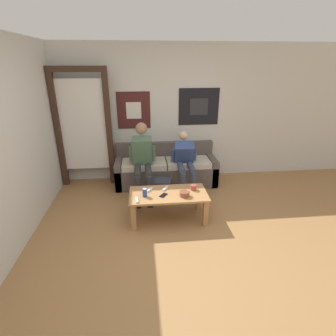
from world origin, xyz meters
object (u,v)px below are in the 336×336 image
at_px(drink_can_blue, 145,193).
at_px(game_controller_near_left, 137,200).
at_px(person_seated_teen, 185,161).
at_px(ceramic_bowl, 185,194).
at_px(game_controller_far_center, 149,190).
at_px(backpack, 162,190).
at_px(coffee_table, 168,198).
at_px(game_controller_near_right, 165,188).
at_px(person_seated_adult, 142,157).
at_px(couch, 166,170).
at_px(pillar_candle, 193,187).
at_px(cell_phone, 163,195).

xyz_separation_m(drink_can_blue, game_controller_near_left, (-0.11, -0.11, -0.05)).
bearing_deg(person_seated_teen, game_controller_near_left, -127.50).
height_order(ceramic_bowl, game_controller_far_center, ceramic_bowl).
bearing_deg(ceramic_bowl, drink_can_blue, 175.18).
bearing_deg(game_controller_far_center, person_seated_teen, 50.75).
xyz_separation_m(person_seated_teen, backpack, (-0.45, -0.35, -0.40)).
height_order(coffee_table, game_controller_near_right, game_controller_near_right).
distance_m(person_seated_adult, person_seated_teen, 0.76).
xyz_separation_m(coffee_table, game_controller_near_left, (-0.45, -0.18, 0.09)).
xyz_separation_m(coffee_table, person_seated_teen, (0.40, 0.94, 0.22)).
xyz_separation_m(coffee_table, backpack, (-0.05, 0.59, -0.17)).
bearing_deg(game_controller_near_left, couch, 69.64).
bearing_deg(pillar_candle, game_controller_near_left, -163.47).
bearing_deg(person_seated_adult, couch, 38.99).
height_order(person_seated_adult, ceramic_bowl, person_seated_adult).
height_order(backpack, game_controller_near_left, game_controller_near_left).
bearing_deg(game_controller_far_center, game_controller_near_left, -122.09).
bearing_deg(person_seated_teen, couch, 132.60).
height_order(couch, game_controller_near_right, couch).
height_order(person_seated_teen, cell_phone, person_seated_teen).
height_order(coffee_table, game_controller_far_center, game_controller_far_center).
relative_size(pillar_candle, game_controller_near_right, 0.64).
bearing_deg(game_controller_near_right, pillar_candle, -8.59).
bearing_deg(person_seated_teen, pillar_candle, -91.01).
distance_m(person_seated_teen, ceramic_bowl, 1.07).
height_order(pillar_candle, game_controller_near_right, pillar_candle).
distance_m(person_seated_adult, cell_phone, 1.05).
bearing_deg(game_controller_near_right, cell_phone, -103.10).
bearing_deg(game_controller_near_left, person_seated_teen, 52.50).
bearing_deg(game_controller_near_right, couch, 84.14).
distance_m(couch, pillar_candle, 1.26).
bearing_deg(couch, drink_can_blue, -107.68).
bearing_deg(cell_phone, backpack, 87.66).
distance_m(ceramic_bowl, pillar_candle, 0.25).
xyz_separation_m(couch, game_controller_near_left, (-0.54, -1.46, 0.17)).
bearing_deg(game_controller_near_left, backpack, 62.26).
relative_size(game_controller_near_left, cell_phone, 0.99).
xyz_separation_m(couch, coffee_table, (-0.09, -1.28, 0.08)).
height_order(drink_can_blue, cell_phone, drink_can_blue).
xyz_separation_m(couch, game_controller_far_center, (-0.36, -1.16, 0.17)).
bearing_deg(person_seated_adult, ceramic_bowl, -60.77).
bearing_deg(cell_phone, pillar_candle, 16.37).
distance_m(ceramic_bowl, game_controller_near_left, 0.68).
bearing_deg(person_seated_adult, game_controller_far_center, -83.93).
relative_size(ceramic_bowl, game_controller_far_center, 1.09).
relative_size(person_seated_teen, ceramic_bowl, 7.03).
bearing_deg(ceramic_bowl, person_seated_adult, 119.23).
height_order(couch, drink_can_blue, couch).
distance_m(coffee_table, person_seated_teen, 1.04).
bearing_deg(coffee_table, drink_can_blue, -169.06).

